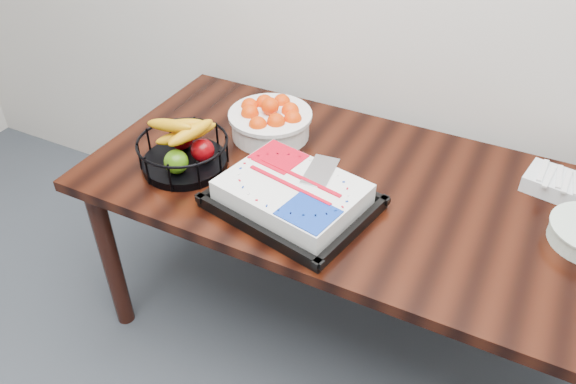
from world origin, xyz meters
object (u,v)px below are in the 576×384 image
at_px(fruit_basket, 183,150).
at_px(table, 350,202).
at_px(tangerine_bowl, 270,116).
at_px(cake_tray, 292,196).

bearing_deg(fruit_basket, table, 17.59).
relative_size(tangerine_bowl, fruit_basket, 0.99).
xyz_separation_m(tangerine_bowl, fruit_basket, (-0.17, -0.31, -0.02)).
height_order(table, cake_tray, cake_tray).
relative_size(table, cake_tray, 3.32).
xyz_separation_m(cake_tray, fruit_basket, (-0.43, 0.03, 0.02)).
distance_m(cake_tray, fruit_basket, 0.43).
bearing_deg(cake_tray, table, 59.19).
height_order(table, tangerine_bowl, tangerine_bowl).
height_order(cake_tray, tangerine_bowl, tangerine_bowl).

